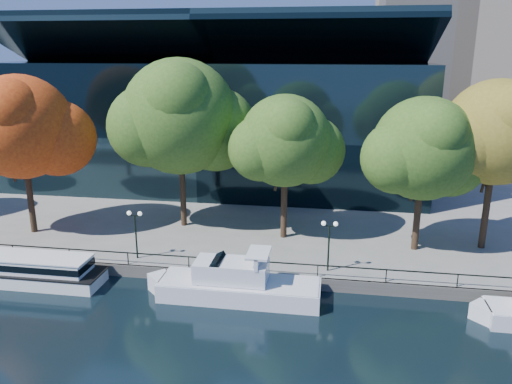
% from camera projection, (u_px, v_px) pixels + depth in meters
% --- Properties ---
extents(ground, '(160.00, 160.00, 0.00)m').
position_uv_depth(ground, '(177.00, 299.00, 36.18)').
color(ground, black).
rests_on(ground, ground).
extents(promenade, '(90.00, 67.08, 1.00)m').
position_uv_depth(promenade, '(256.00, 174.00, 70.56)').
color(promenade, slate).
rests_on(promenade, ground).
extents(railing, '(88.20, 0.08, 0.99)m').
position_uv_depth(railing, '(189.00, 257.00, 38.72)').
color(railing, black).
rests_on(railing, promenade).
extents(convention_building, '(50.00, 24.57, 21.43)m').
position_uv_depth(convention_building, '(220.00, 121.00, 64.60)').
color(convention_building, black).
rests_on(convention_building, ground).
extents(tour_boat, '(14.21, 3.17, 2.70)m').
position_uv_depth(tour_boat, '(17.00, 268.00, 38.67)').
color(tour_boat, white).
rests_on(tour_boat, ground).
extents(cruiser_near, '(12.92, 3.33, 3.74)m').
position_uv_depth(cruiser_near, '(232.00, 283.00, 36.09)').
color(cruiser_near, silver).
rests_on(cruiser_near, ground).
extents(tree_1, '(11.54, 9.47, 14.46)m').
position_uv_depth(tree_1, '(23.00, 129.00, 44.04)').
color(tree_1, black).
rests_on(tree_1, promenade).
extents(tree_2, '(13.28, 10.89, 15.83)m').
position_uv_depth(tree_2, '(182.00, 119.00, 45.60)').
color(tree_2, black).
rests_on(tree_2, promenade).
extents(tree_3, '(10.05, 8.24, 12.87)m').
position_uv_depth(tree_3, '(287.00, 143.00, 43.04)').
color(tree_3, black).
rests_on(tree_3, promenade).
extents(tree_4, '(10.54, 8.65, 12.94)m').
position_uv_depth(tree_4, '(426.00, 151.00, 40.30)').
color(tree_4, black).
rests_on(tree_4, promenade).
extents(tree_5, '(10.75, 8.82, 14.30)m').
position_uv_depth(tree_5, '(499.00, 135.00, 40.28)').
color(tree_5, black).
rests_on(tree_5, promenade).
extents(lamp_1, '(1.26, 0.36, 4.03)m').
position_uv_depth(lamp_1, '(135.00, 224.00, 40.06)').
color(lamp_1, black).
rests_on(lamp_1, promenade).
extents(lamp_2, '(1.26, 0.36, 4.03)m').
position_uv_depth(lamp_2, '(329.00, 234.00, 37.73)').
color(lamp_2, black).
rests_on(lamp_2, promenade).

